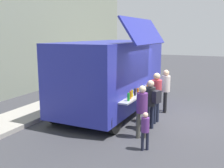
{
  "coord_description": "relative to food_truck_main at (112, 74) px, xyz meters",
  "views": [
    {
      "loc": [
        -9.35,
        -2.07,
        3.09
      ],
      "look_at": [
        -0.8,
        1.77,
        1.3
      ],
      "focal_mm": 42.37,
      "sensor_mm": 36.0,
      "label": 1
    }
  ],
  "objects": [
    {
      "name": "customer_rear_waiting",
      "position": [
        -2.13,
        -1.95,
        -0.57
      ],
      "size": [
        0.33,
        0.33,
        1.61
      ],
      "rotation": [
        0.0,
        0.0,
        0.54
      ],
      "color": "#4A4740",
      "rests_on": "ground"
    },
    {
      "name": "food_truck_main",
      "position": [
        0.0,
        0.0,
        0.0
      ],
      "size": [
        5.61,
        3.16,
        3.61
      ],
      "rotation": [
        0.0,
        0.0,
        -0.03
      ],
      "color": "#2A2FA0",
      "rests_on": "ground"
    },
    {
      "name": "child_near_queue",
      "position": [
        -2.91,
        -2.29,
        -0.9
      ],
      "size": [
        0.22,
        0.22,
        1.06
      ],
      "rotation": [
        0.0,
        0.0,
        0.67
      ],
      "color": "#1F2134",
      "rests_on": "ground"
    },
    {
      "name": "customer_front_ordering",
      "position": [
        -0.62,
        -1.97,
        -0.48
      ],
      "size": [
        0.58,
        0.36,
        1.77
      ],
      "rotation": [
        0.0,
        0.0,
        1.4
      ],
      "color": "#1D2236",
      "rests_on": "ground"
    },
    {
      "name": "customer_extra_browsing",
      "position": [
        0.84,
        -1.96,
        -0.52
      ],
      "size": [
        0.35,
        0.35,
        1.7
      ],
      "rotation": [
        0.0,
        0.0,
        1.74
      ],
      "color": "black",
      "rests_on": "ground"
    },
    {
      "name": "trash_bin",
      "position": [
        4.12,
        2.32,
        -1.01
      ],
      "size": [
        0.6,
        0.6,
        1.05
      ],
      "primitive_type": "cylinder",
      "color": "#2F5F38",
      "rests_on": "ground"
    },
    {
      "name": "ground_plane",
      "position": [
        -0.01,
        -2.15,
        -1.53
      ],
      "size": [
        60.0,
        60.0,
        0.0
      ],
      "primitive_type": "plane",
      "color": "#38383D"
    },
    {
      "name": "customer_mid_with_backpack",
      "position": [
        -1.33,
        -1.99,
        -0.53
      ],
      "size": [
        0.43,
        0.54,
        1.63
      ],
      "rotation": [
        0.0,
        0.0,
        1.16
      ],
      "color": "#1D2237",
      "rests_on": "ground"
    }
  ]
}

